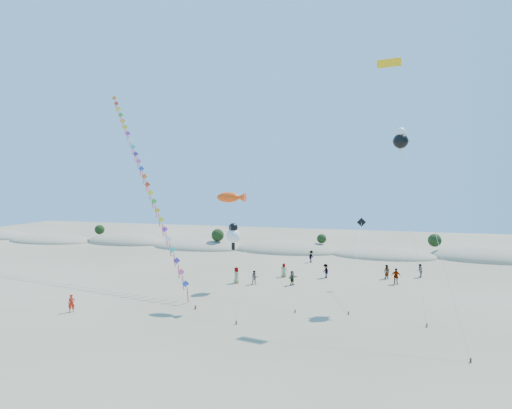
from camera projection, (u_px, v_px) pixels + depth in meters
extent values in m
plane|color=#807358|center=(162.00, 350.00, 30.38)|extent=(160.00, 160.00, 0.00)
ellipsoid|color=gray|center=(51.00, 241.00, 85.66)|extent=(18.00, 9.90, 2.80)
ellipsoid|color=#1A3513|center=(50.00, 237.00, 85.61)|extent=(14.40, 6.48, 0.72)
ellipsoid|color=gray|center=(126.00, 243.00, 83.15)|extent=(16.00, 8.80, 3.60)
ellipsoid|color=#1A3513|center=(126.00, 238.00, 83.09)|extent=(12.80, 5.76, 0.64)
ellipsoid|color=gray|center=(199.00, 247.00, 77.56)|extent=(17.60, 9.68, 3.00)
ellipsoid|color=#1A3513|center=(199.00, 243.00, 77.51)|extent=(14.08, 6.34, 0.70)
ellipsoid|color=gray|center=(287.00, 250.00, 73.99)|extent=(19.00, 10.45, 3.40)
ellipsoid|color=#1A3513|center=(287.00, 245.00, 73.94)|extent=(15.20, 6.84, 0.76)
ellipsoid|color=gray|center=(383.00, 256.00, 68.40)|extent=(16.40, 9.02, 2.80)
ellipsoid|color=#1A3513|center=(383.00, 251.00, 68.36)|extent=(13.12, 5.90, 0.66)
ellipsoid|color=gray|center=(491.00, 259.00, 65.89)|extent=(18.00, 9.90, 3.80)
ellipsoid|color=#1A3513|center=(491.00, 252.00, 65.83)|extent=(14.40, 6.48, 0.72)
sphere|color=black|center=(100.00, 230.00, 84.80)|extent=(1.90, 1.90, 1.90)
sphere|color=black|center=(218.00, 235.00, 75.20)|extent=(2.20, 2.20, 2.20)
sphere|color=black|center=(322.00, 239.00, 72.37)|extent=(1.60, 1.60, 1.60)
sphere|color=black|center=(435.00, 240.00, 68.93)|extent=(2.10, 2.10, 2.10)
cube|color=#3F2D1E|center=(195.00, 307.00, 40.13)|extent=(0.12, 0.12, 0.35)
cylinder|color=silver|center=(146.00, 180.00, 51.44)|extent=(21.00, 19.14, 24.22)
cube|color=blue|center=(186.00, 284.00, 41.96)|extent=(1.34, 0.52, 1.41)
cube|color=#EB636F|center=(188.00, 295.00, 42.02)|extent=(0.19, 0.45, 1.55)
cube|color=#FF5097|center=(181.00, 272.00, 42.86)|extent=(1.34, 0.52, 1.41)
cube|color=#EB636F|center=(183.00, 283.00, 42.93)|extent=(0.19, 0.45, 1.55)
cube|color=#4529A4|center=(177.00, 261.00, 43.77)|extent=(1.34, 0.52, 1.41)
cube|color=#EB636F|center=(179.00, 271.00, 43.83)|extent=(0.19, 0.45, 1.55)
cube|color=#1ACAB3|center=(173.00, 250.00, 44.67)|extent=(1.34, 0.52, 1.41)
cube|color=#EB636F|center=(174.00, 260.00, 44.73)|extent=(0.19, 0.45, 1.55)
cube|color=white|center=(169.00, 239.00, 45.57)|extent=(1.34, 0.52, 1.41)
cube|color=#EB636F|center=(170.00, 250.00, 45.64)|extent=(0.19, 0.45, 1.55)
cube|color=purple|center=(165.00, 229.00, 46.48)|extent=(1.34, 0.52, 1.41)
cube|color=#EB636F|center=(167.00, 239.00, 46.54)|extent=(0.19, 0.45, 1.55)
cube|color=yellow|center=(161.00, 220.00, 47.38)|extent=(1.34, 0.52, 1.41)
cube|color=#EB636F|center=(163.00, 229.00, 47.44)|extent=(0.19, 0.45, 1.55)
cube|color=#FCA827|center=(157.00, 210.00, 48.28)|extent=(1.34, 0.52, 1.41)
cube|color=#EB636F|center=(159.00, 220.00, 48.35)|extent=(0.19, 0.45, 1.55)
cube|color=green|center=(154.00, 201.00, 49.19)|extent=(1.34, 0.52, 1.41)
cube|color=#EB636F|center=(156.00, 211.00, 49.25)|extent=(0.19, 0.45, 1.55)
cube|color=yellow|center=(151.00, 193.00, 50.09)|extent=(1.34, 0.52, 1.41)
cube|color=#EB636F|center=(152.00, 202.00, 50.15)|extent=(0.19, 0.45, 1.55)
cube|color=red|center=(147.00, 184.00, 51.00)|extent=(1.34, 0.52, 1.41)
cube|color=#EB636F|center=(149.00, 194.00, 51.06)|extent=(0.19, 0.45, 1.55)
cube|color=orange|center=(144.00, 176.00, 51.90)|extent=(1.34, 0.52, 1.41)
cube|color=#EB636F|center=(146.00, 185.00, 51.96)|extent=(0.19, 0.45, 1.55)
cube|color=blue|center=(141.00, 169.00, 52.80)|extent=(1.34, 0.52, 1.41)
cube|color=#EB636F|center=(143.00, 178.00, 52.86)|extent=(0.19, 0.45, 1.55)
cube|color=#FF5097|center=(139.00, 161.00, 53.71)|extent=(1.34, 0.52, 1.41)
cube|color=#EB636F|center=(140.00, 170.00, 53.77)|extent=(0.19, 0.45, 1.55)
cube|color=#4529A4|center=(136.00, 154.00, 54.61)|extent=(1.34, 0.52, 1.41)
cube|color=#EB636F|center=(137.00, 163.00, 54.67)|extent=(0.19, 0.45, 1.55)
cube|color=#1ACAB3|center=(133.00, 147.00, 55.51)|extent=(1.34, 0.52, 1.41)
cube|color=#EB636F|center=(135.00, 155.00, 55.58)|extent=(0.19, 0.45, 1.55)
cube|color=white|center=(130.00, 140.00, 56.42)|extent=(1.34, 0.52, 1.41)
cube|color=#EB636F|center=(132.00, 148.00, 56.48)|extent=(0.19, 0.45, 1.55)
cube|color=purple|center=(128.00, 134.00, 57.32)|extent=(1.34, 0.52, 1.41)
cube|color=#EB636F|center=(129.00, 142.00, 57.38)|extent=(0.19, 0.45, 1.55)
cube|color=yellow|center=(125.00, 127.00, 58.22)|extent=(1.34, 0.52, 1.41)
cube|color=#EB636F|center=(127.00, 135.00, 58.29)|extent=(0.19, 0.45, 1.55)
cube|color=#FCA827|center=(123.00, 121.00, 59.13)|extent=(1.34, 0.52, 1.41)
cube|color=#EB636F|center=(125.00, 129.00, 59.19)|extent=(0.19, 0.45, 1.55)
cube|color=green|center=(121.00, 115.00, 60.03)|extent=(1.34, 0.52, 1.41)
cube|color=#EB636F|center=(122.00, 123.00, 60.09)|extent=(0.19, 0.45, 1.55)
cube|color=yellow|center=(119.00, 109.00, 60.94)|extent=(1.34, 0.52, 1.41)
cube|color=#EB636F|center=(120.00, 117.00, 61.00)|extent=(0.19, 0.45, 1.55)
cube|color=red|center=(116.00, 104.00, 61.84)|extent=(1.34, 0.52, 1.41)
cube|color=#EB636F|center=(118.00, 111.00, 61.90)|extent=(0.19, 0.45, 1.55)
cube|color=orange|center=(114.00, 98.00, 62.74)|extent=(1.34, 0.52, 1.41)
cube|color=#EB636F|center=(116.00, 106.00, 62.80)|extent=(0.19, 0.45, 1.55)
cube|color=#3F2D1E|center=(236.00, 323.00, 35.90)|extent=(0.10, 0.10, 0.30)
cylinder|color=silver|center=(232.00, 256.00, 38.87)|extent=(2.79, 6.02, 10.46)
ellipsoid|color=#FF450D|center=(228.00, 197.00, 41.83)|extent=(2.31, 1.02, 1.02)
cone|color=#FF450D|center=(241.00, 197.00, 41.49)|extent=(0.93, 0.93, 0.93)
cube|color=#3F2D1E|center=(295.00, 311.00, 39.03)|extent=(0.10, 0.10, 0.30)
cylinder|color=silver|center=(261.00, 271.00, 43.12)|extent=(8.16, 6.61, 6.00)
sphere|color=white|center=(233.00, 236.00, 47.20)|extent=(1.53, 1.53, 1.53)
sphere|color=black|center=(233.00, 228.00, 47.15)|extent=(1.02, 1.02, 1.02)
cube|color=black|center=(233.00, 246.00, 47.27)|extent=(0.35, 0.18, 0.80)
cube|color=#3F2D1E|center=(427.00, 325.00, 35.24)|extent=(0.10, 0.10, 0.30)
cylinder|color=silver|center=(412.00, 225.00, 38.94)|extent=(1.90, 8.11, 16.02)
sphere|color=black|center=(401.00, 141.00, 42.63)|extent=(1.48, 1.48, 1.48)
sphere|color=white|center=(401.00, 132.00, 42.58)|extent=(0.96, 0.96, 0.96)
cube|color=white|center=(400.00, 153.00, 42.69)|extent=(0.35, 0.18, 0.80)
cube|color=white|center=(393.00, 141.00, 42.82)|extent=(0.60, 0.15, 0.25)
cube|color=white|center=(408.00, 141.00, 42.44)|extent=(0.60, 0.15, 0.25)
cube|color=#3F2D1E|center=(471.00, 360.00, 28.35)|extent=(0.10, 0.10, 0.30)
cylinder|color=silver|center=(423.00, 187.00, 34.21)|extent=(5.19, 12.11, 23.13)
cube|color=#F9B20D|center=(389.00, 63.00, 40.07)|extent=(2.25, 0.92, 0.79)
cube|color=black|center=(389.00, 63.00, 40.09)|extent=(2.17, 0.56, 0.19)
cube|color=#3F2D1E|center=(348.00, 313.00, 38.47)|extent=(0.10, 0.10, 0.30)
cylinder|color=silver|center=(356.00, 263.00, 43.66)|extent=(0.76, 11.41, 7.34)
cube|color=black|center=(361.00, 222.00, 48.85)|extent=(1.04, 0.31, 1.07)
imported|color=red|center=(72.00, 303.00, 39.21)|extent=(0.71, 0.67, 1.63)
imported|color=slate|center=(236.00, 275.00, 50.32)|extent=(1.00, 1.10, 1.88)
imported|color=slate|center=(284.00, 270.00, 53.53)|extent=(0.85, 0.56, 1.72)
imported|color=slate|center=(255.00, 278.00, 49.65)|extent=(0.95, 0.84, 1.63)
imported|color=slate|center=(326.00, 271.00, 53.00)|extent=(1.16, 1.30, 1.74)
imported|color=slate|center=(292.00, 278.00, 49.33)|extent=(1.14, 1.58, 1.65)
imported|color=slate|center=(387.00, 273.00, 52.46)|extent=(0.68, 0.59, 1.57)
imported|color=slate|center=(420.00, 271.00, 53.24)|extent=(0.68, 0.86, 1.71)
imported|color=slate|center=(396.00, 276.00, 49.72)|extent=(1.18, 0.69, 1.90)
imported|color=slate|center=(387.00, 272.00, 52.40)|extent=(1.06, 1.08, 1.76)
imported|color=slate|center=(311.00, 257.00, 63.07)|extent=(1.03, 1.29, 1.75)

